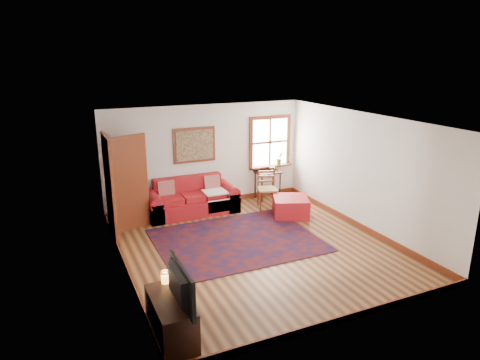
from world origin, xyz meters
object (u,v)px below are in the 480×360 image
ladder_back_chair (267,187)px  media_cabinet (171,318)px  red_leather_sofa (192,201)px  side_table (268,176)px  red_ottoman (291,207)px

ladder_back_chair → media_cabinet: (-3.51, -3.96, -0.24)m
red_leather_sofa → ladder_back_chair: (1.80, -0.41, 0.25)m
red_leather_sofa → side_table: 2.15m
red_ottoman → side_table: (0.08, 1.31, 0.40)m
red_leather_sofa → side_table: red_leather_sofa is taller
red_leather_sofa → red_ottoman: 2.34m
red_ottoman → ladder_back_chair: bearing=130.7°
side_table → media_cabinet: 5.94m
red_leather_sofa → ladder_back_chair: ladder_back_chair is taller
side_table → media_cabinet: (-3.83, -4.52, -0.34)m
red_ottoman → side_table: bearing=109.6°
media_cabinet → red_leather_sofa: bearing=68.6°
ladder_back_chair → red_ottoman: bearing=-72.6°
ladder_back_chair → media_cabinet: ladder_back_chair is taller
red_ottoman → red_leather_sofa: bearing=173.5°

